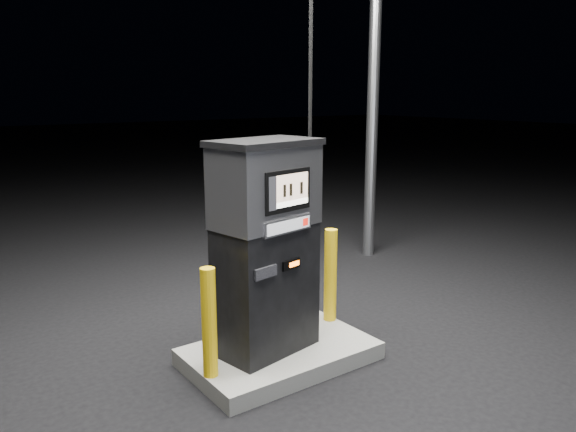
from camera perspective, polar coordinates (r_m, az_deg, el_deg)
ground at (r=5.13m, az=-0.85°, el=-14.57°), size 80.00×80.00×0.00m
pump_island at (r=5.10m, az=-0.85°, el=-13.82°), size 1.60×1.00×0.15m
fuel_dispenser at (r=4.70m, az=-2.23°, el=-3.00°), size 1.04×0.69×3.76m
bollard_left at (r=4.45m, az=-8.01°, el=-10.69°), size 0.14×0.14×0.88m
bollard_right at (r=5.46m, az=4.33°, el=-6.01°), size 0.15×0.15×0.91m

